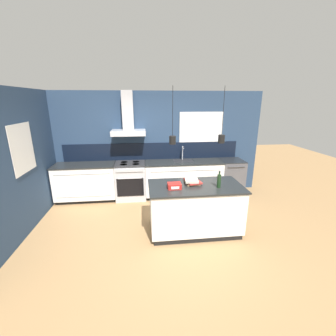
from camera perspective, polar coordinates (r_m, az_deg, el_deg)
name	(u,v)px	position (r m, az deg, el deg)	size (l,w,h in m)	color
ground_plane	(159,233)	(4.36, -2.23, -16.18)	(16.00, 16.00, 0.00)	#A87F51
wall_back	(152,142)	(5.75, -4.18, 6.54)	(5.60, 2.11, 2.60)	navy
wall_left	(27,160)	(4.98, -32.27, 1.76)	(0.08, 3.80, 2.60)	navy
counter_run_left	(86,182)	(5.84, -20.04, -3.37)	(1.44, 0.64, 0.91)	black
counter_run_sink	(183,178)	(5.76, 3.90, -2.61)	(1.94, 0.64, 1.26)	black
oven_range	(131,181)	(5.68, -9.42, -3.18)	(0.73, 0.66, 0.91)	#B5B5BA
dishwasher	(230,177)	(6.11, 15.57, -2.14)	(0.58, 0.65, 0.91)	#4C4C51
kitchen_island	(195,208)	(4.25, 6.81, -10.09)	(1.68, 0.89, 0.91)	black
bottle_on_island	(219,181)	(4.01, 12.82, -3.16)	(0.07, 0.07, 0.30)	#193319
book_stack	(192,181)	(4.15, 6.13, -3.31)	(0.31, 0.38, 0.09)	olive
red_supply_box	(174,186)	(3.90, 1.64, -4.55)	(0.23, 0.19, 0.09)	red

